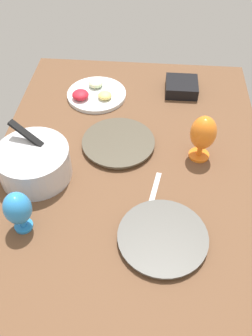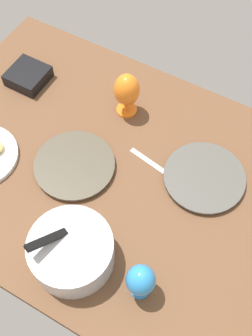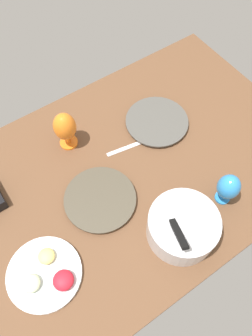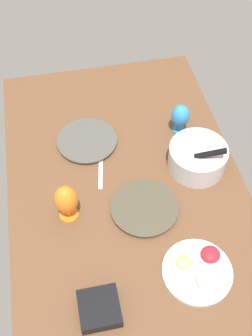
% 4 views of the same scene
% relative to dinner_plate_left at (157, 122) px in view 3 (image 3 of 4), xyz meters
% --- Properties ---
extents(ground_plane, '(1.60, 1.04, 0.04)m').
position_rel_dinner_plate_left_xyz_m(ground_plane, '(0.25, 0.13, -0.03)').
color(ground_plane, brown).
extents(dinner_plate_left, '(0.29, 0.29, 0.02)m').
position_rel_dinner_plate_left_xyz_m(dinner_plate_left, '(0.00, 0.00, 0.00)').
color(dinner_plate_left, silver).
rests_on(dinner_plate_left, ground_plane).
extents(dinner_plate_right, '(0.29, 0.29, 0.02)m').
position_rel_dinner_plate_left_xyz_m(dinner_plate_right, '(0.42, 0.18, 0.00)').
color(dinner_plate_right, beige).
rests_on(dinner_plate_right, ground_plane).
extents(mixing_bowl, '(0.26, 0.26, 0.19)m').
position_rel_dinner_plate_left_xyz_m(mixing_bowl, '(0.24, 0.47, 0.05)').
color(mixing_bowl, silver).
rests_on(mixing_bowl, ground_plane).
extents(fruit_platter, '(0.27, 0.27, 0.06)m').
position_rel_dinner_plate_left_xyz_m(fruit_platter, '(0.74, 0.32, 0.00)').
color(fruit_platter, silver).
rests_on(fruit_platter, ground_plane).
extents(hurricane_glass_blue, '(0.09, 0.09, 0.16)m').
position_rel_dinner_plate_left_xyz_m(hurricane_glass_blue, '(0.01, 0.45, 0.08)').
color(hurricane_glass_blue, '#2E89D7').
rests_on(hurricane_glass_blue, ground_plane).
extents(hurricane_glass_orange, '(0.10, 0.10, 0.19)m').
position_rel_dinner_plate_left_xyz_m(hurricane_glass_orange, '(0.39, -0.13, 0.10)').
color(hurricane_glass_orange, orange).
rests_on(hurricane_glass_orange, ground_plane).
extents(fork_by_left_plate, '(0.18, 0.05, 0.01)m').
position_rel_dinner_plate_left_xyz_m(fork_by_left_plate, '(0.19, 0.03, -0.01)').
color(fork_by_left_plate, silver).
rests_on(fork_by_left_plate, ground_plane).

